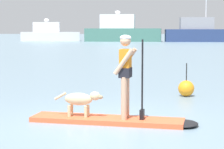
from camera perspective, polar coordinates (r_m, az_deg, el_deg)
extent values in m
plane|color=slate|center=(8.97, -0.67, -6.39)|extent=(400.00, 400.00, 0.00)
cube|color=#E55933|center=(8.96, -0.67, -6.08)|extent=(3.25, 1.08, 0.10)
ellipsoid|color=black|center=(8.73, 9.62, -6.48)|extent=(0.64, 0.73, 0.10)
cylinder|color=tan|center=(8.92, 1.95, -2.95)|extent=(0.12, 0.12, 0.88)
cylinder|color=tan|center=(8.66, 1.62, -3.21)|extent=(0.12, 0.12, 0.88)
cube|color=black|center=(8.72, 1.80, 0.28)|extent=(0.26, 0.38, 0.20)
cube|color=orange|center=(8.71, 1.80, 1.58)|extent=(0.24, 0.36, 0.56)
sphere|color=tan|center=(8.68, 1.81, 4.53)|extent=(0.22, 0.22, 0.22)
ellipsoid|color=white|center=(8.68, 1.81, 4.93)|extent=(0.23, 0.23, 0.11)
cylinder|color=tan|center=(8.89, 2.04, 1.88)|extent=(0.43, 0.14, 0.54)
cylinder|color=tan|center=(8.52, 1.56, 1.70)|extent=(0.43, 0.14, 0.54)
cylinder|color=black|center=(8.68, 4.06, -0.69)|extent=(0.04, 0.04, 1.63)
cube|color=black|center=(8.79, 4.03, -5.33)|extent=(0.10, 0.19, 0.20)
ellipsoid|color=#CCB78C|center=(9.05, -4.49, -3.28)|extent=(0.63, 0.29, 0.26)
ellipsoid|color=#CCB78C|center=(8.93, -2.27, -2.88)|extent=(0.24, 0.19, 0.18)
ellipsoid|color=gray|center=(8.91, -1.59, -3.03)|extent=(0.13, 0.09, 0.08)
cylinder|color=#CCB78C|center=(9.16, -6.90, -2.87)|extent=(0.27, 0.08, 0.18)
cylinder|color=#CCB78C|center=(9.11, -3.24, -4.80)|extent=(0.07, 0.07, 0.24)
cylinder|color=#CCB78C|center=(8.96, -3.51, -4.98)|extent=(0.07, 0.07, 0.24)
cylinder|color=#CCB78C|center=(9.22, -5.42, -4.69)|extent=(0.07, 0.07, 0.24)
cylinder|color=#CCB78C|center=(9.07, -5.72, -4.87)|extent=(0.07, 0.07, 0.24)
cube|color=silver|center=(76.62, -8.15, 5.04)|extent=(10.64, 5.24, 1.57)
cube|color=silver|center=(76.80, -8.72, 6.27)|extent=(4.97, 3.39, 1.73)
ellipsoid|color=white|center=(76.82, -8.73, 7.17)|extent=(0.90, 0.90, 0.60)
cube|color=#3F7266|center=(72.42, 1.51, 5.30)|extent=(12.81, 3.76, 2.19)
cube|color=silver|center=(72.51, 0.75, 7.09)|extent=(5.79, 2.74, 2.34)
ellipsoid|color=white|center=(72.56, 0.76, 8.29)|extent=(0.90, 0.90, 0.60)
cube|color=navy|center=(71.92, 11.89, 5.11)|extent=(12.08, 3.74, 2.04)
cube|color=gray|center=(71.83, 11.21, 6.71)|extent=(5.49, 2.58, 1.95)
cylinder|color=silver|center=(72.13, 12.47, 9.61)|extent=(0.20, 0.20, 9.31)
cylinder|color=silver|center=(71.84, 11.22, 6.89)|extent=(4.17, 0.40, 0.14)
sphere|color=orange|center=(12.58, 9.87, -1.84)|extent=(0.46, 0.46, 0.46)
cylinder|color=black|center=(12.52, 9.91, 0.35)|extent=(0.03, 0.03, 0.50)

